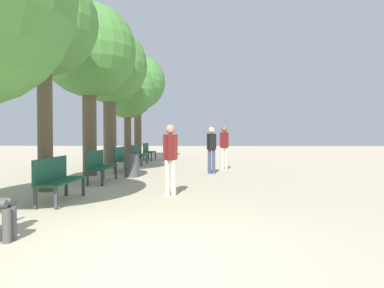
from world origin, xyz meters
TOP-DOWN VIEW (x-y plane):
  - ground_plane at (0.00, 0.00)m, footprint 80.00×80.00m
  - bench_row_1 at (-2.24, 3.31)m, footprint 0.49×1.68m
  - bench_row_2 at (-2.24, 6.48)m, footprint 0.49×1.68m
  - bench_row_3 at (-2.24, 9.64)m, footprint 0.49×1.68m
  - bench_row_4 at (-2.24, 12.81)m, footprint 0.49×1.68m
  - bench_row_5 at (-2.24, 15.97)m, footprint 0.49×1.68m
  - tree_row_1 at (-3.10, 4.74)m, footprint 2.64×2.64m
  - tree_row_2 at (-3.10, 8.32)m, footprint 3.21×3.21m
  - tree_row_3 at (-3.10, 11.08)m, footprint 3.14×3.14m
  - tree_row_4 at (-3.10, 14.69)m, footprint 2.82×2.82m
  - tree_row_5 at (-3.10, 17.61)m, footprint 3.27×3.27m
  - pedestrian_near at (0.07, 4.17)m, footprint 0.33×0.29m
  - pedestrian_mid at (1.11, 8.99)m, footprint 0.34×0.25m
  - pedestrian_far at (1.64, 10.49)m, footprint 0.35×0.31m
  - trash_bin at (-1.56, 7.87)m, footprint 0.47×0.47m

SIDE VIEW (x-z plane):
  - ground_plane at x=0.00m, z-range 0.00..0.00m
  - trash_bin at x=-1.56m, z-range 0.00..0.76m
  - bench_row_1 at x=-2.24m, z-range 0.07..1.00m
  - bench_row_2 at x=-2.24m, z-range 0.07..1.00m
  - bench_row_3 at x=-2.24m, z-range 0.07..1.00m
  - bench_row_4 at x=-2.24m, z-range 0.07..1.00m
  - bench_row_5 at x=-2.24m, z-range 0.07..1.00m
  - pedestrian_near at x=0.07m, z-range 0.12..1.77m
  - pedestrian_mid at x=1.11m, z-range 0.12..1.80m
  - pedestrian_far at x=1.64m, z-range 0.13..1.86m
  - tree_row_4 at x=-3.10m, z-range 1.08..6.14m
  - tree_row_1 at x=-3.10m, z-range 1.38..6.89m
  - tree_row_3 at x=-3.10m, z-range 1.28..7.15m
  - tree_row_2 at x=-3.10m, z-range 1.29..7.20m
  - tree_row_5 at x=-3.10m, z-range 1.38..7.50m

